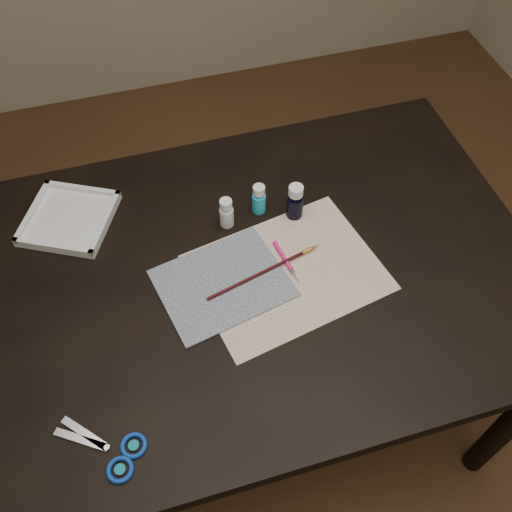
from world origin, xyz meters
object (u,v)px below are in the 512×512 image
object	(u,v)px
canvas	(222,283)
palette_tray	(69,218)
paint_bottle_white	(226,213)
paper	(287,272)
paint_bottle_navy	(295,201)
paint_bottle_cyan	(259,199)
scissors	(97,448)

from	to	relation	value
canvas	palette_tray	xyz separation A→B (m)	(-0.31, 0.28, 0.01)
palette_tray	paint_bottle_white	bearing A→B (deg)	-17.47
paper	canvas	distance (m)	0.15
paint_bottle_navy	palette_tray	xyz separation A→B (m)	(-0.53, 0.13, -0.04)
paint_bottle_cyan	paint_bottle_navy	distance (m)	0.09
scissors	paint_bottle_navy	bearing A→B (deg)	-107.30
paint_bottle_white	scissors	size ratio (longest dim) A/B	0.42
paint_bottle_cyan	paint_bottle_navy	bearing A→B (deg)	-26.72
canvas	palette_tray	bearing A→B (deg)	137.73
paint_bottle_white	scissors	bearing A→B (deg)	-128.80
paint_bottle_white	paint_bottle_navy	world-z (taller)	paint_bottle_navy
paint_bottle_white	paint_bottle_cyan	bearing A→B (deg)	13.56
paper	palette_tray	xyz separation A→B (m)	(-0.46, 0.29, 0.01)
canvas	paint_bottle_white	bearing A→B (deg)	72.07
palette_tray	paper	bearing A→B (deg)	-32.41
canvas	paint_bottle_cyan	bearing A→B (deg)	53.25
paint_bottle_navy	paper	bearing A→B (deg)	-113.59
paint_bottle_cyan	palette_tray	world-z (taller)	paint_bottle_cyan
paint_bottle_white	palette_tray	distance (m)	0.38
paint_bottle_cyan	scissors	size ratio (longest dim) A/B	0.42
canvas	paint_bottle_cyan	xyz separation A→B (m)	(0.14, 0.19, 0.04)
canvas	paint_bottle_navy	xyz separation A→B (m)	(0.22, 0.15, 0.05)
canvas	paint_bottle_white	distance (m)	0.18
paint_bottle_white	palette_tray	world-z (taller)	paint_bottle_white
palette_tray	scissors	bearing A→B (deg)	-90.34
paint_bottle_navy	paint_bottle_cyan	bearing A→B (deg)	153.28
paper	paint_bottle_cyan	bearing A→B (deg)	92.59
scissors	canvas	bearing A→B (deg)	-104.04
paper	paint_bottle_navy	xyz separation A→B (m)	(0.07, 0.16, 0.05)
palette_tray	canvas	bearing A→B (deg)	-42.27
paper	palette_tray	distance (m)	0.55
paint_bottle_cyan	palette_tray	distance (m)	0.46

